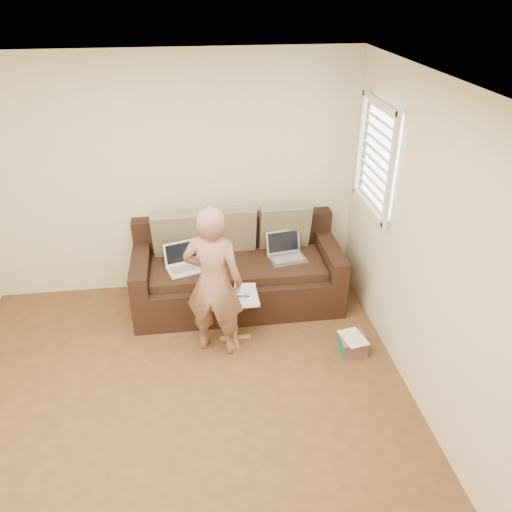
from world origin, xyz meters
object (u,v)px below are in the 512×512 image
object	(u,v)px
side_table	(235,318)
drinking_glass	(221,289)
sofa	(237,269)
laptop_silver	(288,260)
striped_box	(353,344)
person	(213,282)
laptop_white	(186,270)

from	to	relation	value
side_table	drinking_glass	bearing A→B (deg)	154.19
sofa	laptop_silver	world-z (taller)	sofa
drinking_glass	striped_box	world-z (taller)	drinking_glass
striped_box	laptop_silver	bearing A→B (deg)	116.47
sofa	drinking_glass	bearing A→B (deg)	-110.11
laptop_silver	drinking_glass	bearing A→B (deg)	-153.81
sofa	person	size ratio (longest dim) A/B	1.45
laptop_white	striped_box	size ratio (longest dim) A/B	1.41
sofa	striped_box	size ratio (longest dim) A/B	8.50
striped_box	sofa	bearing A→B (deg)	135.56
sofa	person	world-z (taller)	person
laptop_silver	laptop_white	xyz separation A→B (m)	(-1.08, -0.07, 0.00)
sofa	drinking_glass	xyz separation A→B (m)	(-0.22, -0.59, 0.13)
side_table	drinking_glass	xyz separation A→B (m)	(-0.12, 0.06, 0.31)
sofa	side_table	world-z (taller)	sofa
side_table	laptop_silver	bearing A→B (deg)	43.56
striped_box	person	bearing A→B (deg)	170.02
laptop_silver	side_table	distance (m)	0.91
person	striped_box	bearing A→B (deg)	-171.18
laptop_silver	side_table	world-z (taller)	laptop_silver
side_table	striped_box	size ratio (longest dim) A/B	1.93
sofa	drinking_glass	distance (m)	0.64
sofa	striped_box	xyz separation A→B (m)	(1.01, -0.99, -0.34)
laptop_white	striped_box	bearing A→B (deg)	-46.65
side_table	sofa	bearing A→B (deg)	81.67
person	striped_box	distance (m)	1.48
side_table	striped_box	xyz separation A→B (m)	(1.10, -0.34, -0.17)
laptop_silver	striped_box	size ratio (longest dim) A/B	1.48
laptop_silver	striped_box	xyz separation A→B (m)	(0.47, -0.94, -0.44)
sofa	side_table	xyz separation A→B (m)	(-0.09, -0.65, -0.18)
laptop_white	drinking_glass	size ratio (longest dim) A/B	3.04
laptop_white	side_table	size ratio (longest dim) A/B	0.73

